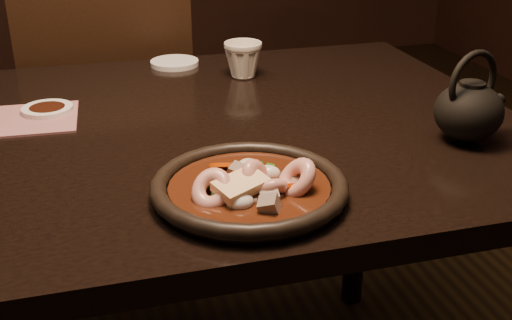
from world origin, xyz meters
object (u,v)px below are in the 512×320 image
object	(u,v)px
table	(80,177)
chair	(109,126)
plate	(249,188)
tea_cup	(243,58)
teapot	(469,108)

from	to	relation	value
table	chair	world-z (taller)	chair
plate	tea_cup	size ratio (longest dim) A/B	3.32
table	tea_cup	distance (m)	0.46
tea_cup	chair	bearing A→B (deg)	125.70
chair	plate	xyz separation A→B (m)	(0.15, -0.94, 0.25)
tea_cup	teapot	world-z (taller)	teapot
chair	teapot	xyz separation A→B (m)	(0.55, -0.84, 0.29)
table	teapot	world-z (taller)	teapot
plate	teapot	bearing A→B (deg)	13.60
teapot	chair	bearing A→B (deg)	107.53
chair	tea_cup	bearing A→B (deg)	122.41
table	tea_cup	xyz separation A→B (m)	(0.36, 0.25, 0.12)
teapot	tea_cup	bearing A→B (deg)	105.25
plate	tea_cup	bearing A→B (deg)	76.24
chair	teapot	world-z (taller)	chair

